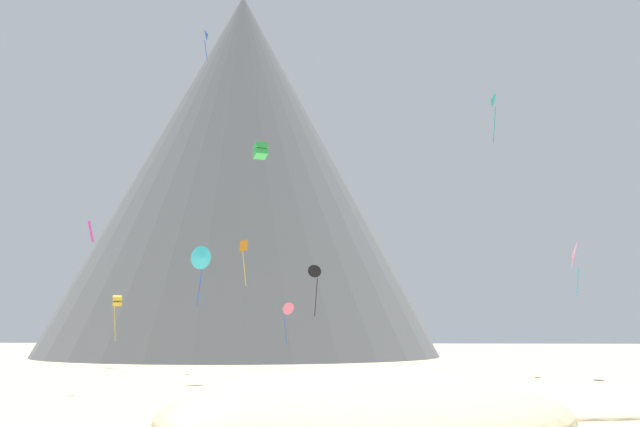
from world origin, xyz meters
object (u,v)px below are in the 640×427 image
kite_green_mid (260,151)px  kite_blue_high (207,35)px  kite_teal_high (492,101)px  kite_magenta_low (91,232)px  kite_cyan_low (202,258)px  kite_rainbow_low (288,309)px  rock_massif (244,175)px  kite_gold_low (117,301)px  kite_orange_low (244,251)px  kite_pink_low (573,255)px  kite_black_low (315,273)px

kite_green_mid → kite_blue_high: (-11.68, 33.25, 21.08)m
kite_green_mid → kite_teal_high: kite_teal_high is taller
kite_magenta_low → kite_cyan_low: (5.73, 9.31, -1.13)m
kite_teal_high → kite_rainbow_low: bearing=-91.3°
kite_blue_high → rock_massif: bearing=-8.2°
kite_blue_high → kite_magenta_low: bearing=169.2°
kite_cyan_low → kite_green_mid: (5.90, -7.78, 7.02)m
kite_magenta_low → kite_gold_low: size_ratio=0.31×
kite_blue_high → kite_orange_low: bearing=-96.8°
kite_green_mid → kite_blue_high: bearing=-96.3°
kite_rainbow_low → kite_gold_low: bearing=-38.2°
kite_magenta_low → kite_rainbow_low: (9.71, 33.57, -4.65)m
kite_rainbow_low → rock_massif: bearing=-108.9°
kite_cyan_low → kite_rainbow_low: 24.83m
kite_magenta_low → kite_pink_low: bearing=-26.9°
kite_teal_high → kite_gold_low: (-40.94, 5.40, -20.43)m
kite_rainbow_low → kite_black_low: 10.50m
kite_teal_high → rock_massif: bearing=-129.3°
kite_teal_high → kite_gold_low: kite_teal_high is taller
kite_black_low → kite_cyan_low: bearing=48.2°
kite_pink_low → kite_blue_high: kite_blue_high is taller
rock_massif → kite_green_mid: (13.34, -67.73, -11.00)m
rock_massif → kite_rainbow_low: bearing=-72.3°
kite_green_mid → kite_orange_low: 34.56m
kite_cyan_low → kite_blue_high: bearing=56.3°
kite_green_mid → kite_gold_low: 39.92m
kite_rainbow_low → kite_orange_low: 8.43m
kite_rainbow_low → kite_pink_low: kite_pink_low is taller
kite_blue_high → kite_cyan_low: bearing=-178.1°
rock_massif → kite_orange_low: bearing=-79.6°
kite_cyan_low → kite_pink_low: 32.49m
kite_teal_high → kite_gold_low: size_ratio=1.07×
kite_magenta_low → kite_gold_low: bearing=51.8°
kite_rainbow_low → kite_pink_low: size_ratio=0.96×
kite_cyan_low → kite_green_mid: 12.03m
kite_green_mid → kite_orange_low: kite_green_mid is taller
kite_cyan_low → kite_rainbow_low: bearing=34.2°
kite_magenta_low → kite_blue_high: bearing=36.5°
kite_green_mid → kite_blue_high: 41.07m
rock_massif → kite_black_low: (15.16, -44.94, -18.28)m
rock_massif → kite_pink_low: rock_massif is taller
kite_cyan_low → kite_rainbow_low: kite_cyan_low is taller
kite_rainbow_low → kite_orange_low: size_ratio=0.89×
rock_massif → kite_gold_low: size_ratio=14.11×
kite_rainbow_low → kite_blue_high: bearing=-43.8°
kite_cyan_low → kite_blue_high: (-5.78, 25.47, 28.10)m
kite_cyan_low → kite_teal_high: 36.86m
kite_black_low → kite_blue_high: bearing=-52.3°
kite_magenta_low → kite_gold_low: kite_magenta_low is taller
kite_magenta_low → kite_teal_high: kite_teal_high is taller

